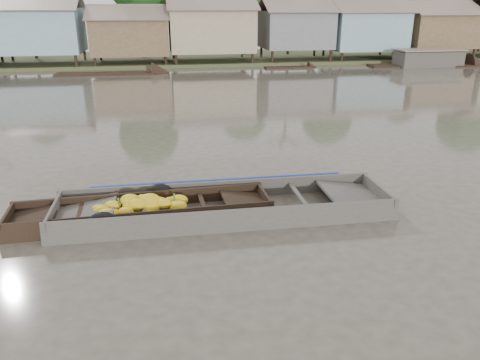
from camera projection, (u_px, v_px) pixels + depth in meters
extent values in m
plane|color=#463F36|center=(250.00, 220.00, 10.55)|extent=(120.00, 120.00, 0.00)
cube|color=#384723|center=(179.00, 60.00, 40.98)|extent=(120.00, 12.00, 0.50)
cube|color=#7FA4AF|center=(39.00, 31.00, 35.13)|extent=(6.20, 5.20, 3.20)
cube|color=brown|center=(30.00, 1.00, 33.11)|extent=(6.60, 3.02, 1.28)
cube|color=brown|center=(39.00, 1.00, 35.70)|extent=(6.60, 3.02, 1.28)
cube|color=brown|center=(130.00, 37.00, 36.37)|extent=(5.80, 4.60, 2.70)
cube|color=brown|center=(128.00, 12.00, 34.59)|extent=(6.20, 2.67, 1.14)
cube|color=brown|center=(129.00, 12.00, 36.88)|extent=(6.20, 2.67, 1.14)
cube|color=gray|center=(211.00, 30.00, 37.21)|extent=(6.50, 5.30, 3.30)
cube|color=brown|center=(212.00, 1.00, 35.15)|extent=(6.90, 3.08, 1.31)
cube|color=brown|center=(208.00, 2.00, 37.79)|extent=(6.90, 3.08, 1.31)
cube|color=slate|center=(296.00, 30.00, 38.35)|extent=(5.40, 4.70, 2.90)
cube|color=brown|center=(301.00, 5.00, 36.51)|extent=(5.80, 2.73, 1.17)
cube|color=brown|center=(292.00, 5.00, 38.85)|extent=(5.80, 2.73, 1.17)
cube|color=#7FA4AF|center=(364.00, 30.00, 39.34)|extent=(6.00, 5.00, 3.10)
cube|color=brown|center=(374.00, 5.00, 37.39)|extent=(6.40, 2.90, 1.24)
cube|color=brown|center=(360.00, 5.00, 39.88)|extent=(6.40, 2.90, 1.24)
cube|color=brown|center=(435.00, 30.00, 40.39)|extent=(5.70, 4.90, 2.80)
cube|color=brown|center=(447.00, 8.00, 38.52)|extent=(6.10, 2.85, 1.21)
cube|color=brown|center=(430.00, 7.00, 40.96)|extent=(6.10, 2.85, 1.21)
cylinder|color=#473323|center=(33.00, 31.00, 39.13)|extent=(0.28, 0.28, 4.90)
cylinder|color=#473323|center=(141.00, 22.00, 39.39)|extent=(0.28, 0.28, 6.30)
cylinder|color=#473323|center=(244.00, 27.00, 41.93)|extent=(0.28, 0.28, 5.25)
cylinder|color=#473323|center=(333.00, 25.00, 42.22)|extent=(0.28, 0.28, 5.60)
cylinder|color=#473323|center=(409.00, 30.00, 44.60)|extent=(0.28, 0.28, 4.55)
sphere|color=#133D15|center=(412.00, 1.00, 43.68)|extent=(3.90, 3.90, 3.90)
cylinder|color=#473323|center=(289.00, 11.00, 41.62)|extent=(0.24, 0.24, 8.00)
cube|color=black|center=(144.00, 221.00, 10.66)|extent=(5.72, 1.30, 0.08)
cube|color=black|center=(143.00, 202.00, 11.15)|extent=(5.81, 0.37, 0.54)
cube|color=black|center=(144.00, 224.00, 10.02)|extent=(5.81, 0.37, 0.54)
cube|color=black|center=(264.00, 202.00, 11.13)|extent=(0.11, 1.26, 0.51)
cube|color=black|center=(244.00, 201.00, 11.01)|extent=(1.03, 1.12, 0.20)
cube|color=black|center=(8.00, 224.00, 10.03)|extent=(0.11, 1.26, 0.51)
cube|color=black|center=(32.00, 219.00, 10.10)|extent=(1.03, 1.12, 0.20)
cube|color=black|center=(80.00, 213.00, 10.28)|extent=(0.15, 1.21, 0.05)
cube|color=black|center=(202.00, 203.00, 10.81)|extent=(0.15, 1.21, 0.05)
ellipsoid|color=yellow|center=(154.00, 201.00, 10.92)|extent=(0.41, 0.29, 0.25)
ellipsoid|color=yellow|center=(146.00, 205.00, 10.42)|extent=(0.43, 0.30, 0.26)
ellipsoid|color=yellow|center=(109.00, 218.00, 10.15)|extent=(0.47, 0.33, 0.28)
ellipsoid|color=yellow|center=(112.00, 206.00, 10.45)|extent=(0.41, 0.29, 0.24)
ellipsoid|color=yellow|center=(101.00, 223.00, 10.10)|extent=(0.38, 0.27, 0.23)
ellipsoid|color=yellow|center=(126.00, 212.00, 10.20)|extent=(0.37, 0.26, 0.22)
ellipsoid|color=yellow|center=(171.00, 202.00, 10.94)|extent=(0.41, 0.29, 0.25)
ellipsoid|color=yellow|center=(132.00, 206.00, 10.39)|extent=(0.44, 0.32, 0.27)
ellipsoid|color=yellow|center=(138.00, 204.00, 10.32)|extent=(0.45, 0.32, 0.27)
ellipsoid|color=yellow|center=(111.00, 219.00, 10.16)|extent=(0.46, 0.33, 0.28)
ellipsoid|color=yellow|center=(164.00, 204.00, 10.44)|extent=(0.37, 0.27, 0.22)
ellipsoid|color=yellow|center=(132.00, 203.00, 10.59)|extent=(0.42, 0.30, 0.25)
ellipsoid|color=yellow|center=(107.00, 215.00, 10.22)|extent=(0.48, 0.34, 0.29)
ellipsoid|color=yellow|center=(148.00, 216.00, 10.26)|extent=(0.39, 0.27, 0.23)
ellipsoid|color=yellow|center=(159.00, 203.00, 10.52)|extent=(0.44, 0.31, 0.26)
ellipsoid|color=yellow|center=(140.00, 202.00, 10.61)|extent=(0.45, 0.32, 0.27)
ellipsoid|color=yellow|center=(150.00, 200.00, 10.47)|extent=(0.49, 0.35, 0.29)
ellipsoid|color=yellow|center=(130.00, 200.00, 10.47)|extent=(0.45, 0.32, 0.27)
ellipsoid|color=yellow|center=(135.00, 202.00, 10.67)|extent=(0.42, 0.30, 0.25)
ellipsoid|color=yellow|center=(129.00, 201.00, 10.74)|extent=(0.38, 0.27, 0.23)
ellipsoid|color=yellow|center=(156.00, 201.00, 10.96)|extent=(0.40, 0.28, 0.24)
ellipsoid|color=yellow|center=(188.00, 213.00, 10.43)|extent=(0.40, 0.28, 0.24)
ellipsoid|color=yellow|center=(151.00, 208.00, 10.39)|extent=(0.41, 0.29, 0.25)
ellipsoid|color=yellow|center=(178.00, 201.00, 10.90)|extent=(0.47, 0.33, 0.28)
ellipsoid|color=yellow|center=(112.00, 214.00, 10.22)|extent=(0.42, 0.30, 0.25)
ellipsoid|color=yellow|center=(136.00, 203.00, 10.74)|extent=(0.39, 0.28, 0.23)
ellipsoid|color=yellow|center=(100.00, 210.00, 10.49)|extent=(0.44, 0.31, 0.26)
ellipsoid|color=yellow|center=(143.00, 199.00, 10.57)|extent=(0.36, 0.26, 0.22)
ellipsoid|color=yellow|center=(99.00, 216.00, 10.34)|extent=(0.37, 0.26, 0.22)
ellipsoid|color=yellow|center=(103.00, 212.00, 10.34)|extent=(0.48, 0.34, 0.29)
ellipsoid|color=yellow|center=(178.00, 206.00, 10.55)|extent=(0.44, 0.31, 0.26)
cylinder|color=#3F6626|center=(118.00, 202.00, 10.38)|extent=(0.04, 0.04, 0.19)
cylinder|color=#3F6626|center=(151.00, 199.00, 10.52)|extent=(0.04, 0.04, 0.19)
cylinder|color=#3F6626|center=(174.00, 197.00, 10.62)|extent=(0.04, 0.04, 0.19)
torus|color=black|center=(160.00, 198.00, 11.29)|extent=(0.76, 0.21, 0.75)
torus|color=black|center=(103.00, 228.00, 9.77)|extent=(0.77, 0.21, 0.76)
cube|color=#3F3B35|center=(224.00, 217.00, 10.89)|extent=(7.51, 1.69, 0.08)
cube|color=#3F3B35|center=(220.00, 192.00, 11.64)|extent=(7.66, 0.24, 0.61)
cube|color=#3F3B35|center=(230.00, 224.00, 9.95)|extent=(7.66, 0.24, 0.61)
cube|color=#3F3B35|center=(377.00, 196.00, 11.36)|extent=(0.08, 1.87, 0.58)
cube|color=#3F3B35|center=(352.00, 195.00, 11.23)|extent=(1.32, 1.63, 0.24)
cube|color=#3F3B35|center=(55.00, 217.00, 10.23)|extent=(0.08, 1.87, 0.58)
cube|color=#3F3B35|center=(85.00, 212.00, 10.30)|extent=(1.32, 1.63, 0.24)
cube|color=#3F3B35|center=(145.00, 207.00, 10.48)|extent=(0.12, 1.80, 0.05)
cube|color=#3F3B35|center=(300.00, 197.00, 11.02)|extent=(0.12, 1.80, 0.05)
cube|color=#665E54|center=(224.00, 215.00, 10.87)|extent=(5.72, 1.52, 0.02)
cube|color=navy|center=(219.00, 182.00, 11.61)|extent=(6.19, 0.15, 0.15)
torus|color=olive|center=(356.00, 211.00, 11.04)|extent=(0.43, 0.43, 0.06)
torus|color=olive|center=(356.00, 209.00, 11.03)|extent=(0.35, 0.35, 0.06)
cube|color=black|center=(422.00, 67.00, 36.68)|extent=(8.42, 2.55, 0.35)
cube|color=black|center=(106.00, 75.00, 32.34)|extent=(6.82, 1.69, 0.35)
cube|color=black|center=(288.00, 69.00, 35.54)|extent=(3.54, 0.80, 0.35)
cube|color=black|center=(428.00, 59.00, 36.43)|extent=(5.00, 2.00, 1.20)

